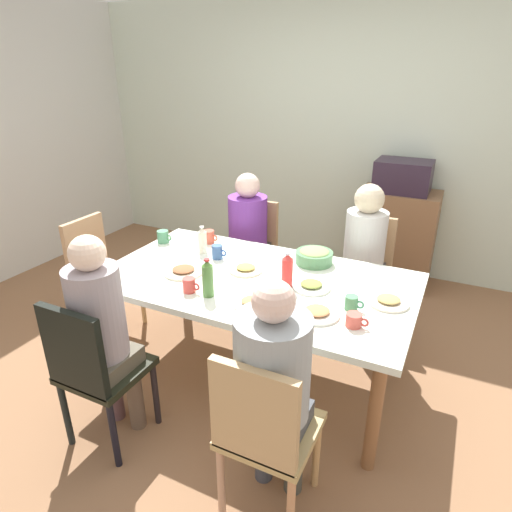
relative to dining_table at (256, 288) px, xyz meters
name	(u,v)px	position (x,y,z in m)	size (l,w,h in m)	color
ground_plane	(256,371)	(0.00, 0.00, -0.65)	(6.84, 6.84, 0.00)	#8B6142
wall_back	(352,138)	(0.00, 2.15, 0.65)	(5.94, 0.12, 2.60)	silver
dining_table	(256,288)	(0.00, 0.00, 0.00)	(1.95, 1.09, 0.72)	white
chair_0	(264,430)	(0.49, -0.92, -0.14)	(0.40, 0.40, 0.90)	tan
person_0	(273,379)	(0.49, -0.83, 0.06)	(0.33, 0.33, 1.19)	#3E424C
chair_1	(94,367)	(-0.49, -0.92, -0.14)	(0.40, 0.40, 0.90)	black
person_1	(101,326)	(-0.49, -0.83, 0.06)	(0.30, 0.30, 1.21)	brown
chair_2	(364,267)	(0.49, 0.92, -0.14)	(0.40, 0.40, 0.90)	tan
person_2	(364,247)	(0.49, 0.83, 0.06)	(0.30, 0.30, 1.19)	#393641
chair_3	(252,246)	(-0.49, 0.92, -0.14)	(0.40, 0.40, 0.90)	tan
person_3	(247,228)	(-0.49, 0.83, 0.05)	(0.32, 0.32, 1.17)	#384041
chair_4	(98,269)	(-1.35, 0.00, -0.14)	(0.40, 0.40, 0.90)	tan
plate_0	(252,303)	(0.13, -0.32, 0.08)	(0.21, 0.21, 0.04)	silver
plate_1	(184,271)	(-0.45, -0.14, 0.08)	(0.26, 0.26, 0.04)	beige
plate_2	(388,301)	(0.81, 0.04, 0.08)	(0.23, 0.23, 0.04)	silver
plate_3	(246,269)	(-0.11, 0.06, 0.08)	(0.22, 0.22, 0.04)	#ECE2C4
plate_4	(311,286)	(0.36, 0.02, 0.08)	(0.23, 0.23, 0.04)	silver
plate_5	(317,313)	(0.49, -0.26, 0.08)	(0.24, 0.24, 0.04)	silver
bowl_0	(314,256)	(0.25, 0.38, 0.12)	(0.25, 0.25, 0.10)	#508656
cup_0	(352,303)	(0.64, -0.12, 0.11)	(0.11, 0.07, 0.08)	#4B8B5B
cup_1	(189,285)	(-0.27, -0.34, 0.11)	(0.11, 0.07, 0.09)	#D3463F
cup_2	(209,237)	(-0.58, 0.38, 0.12)	(0.12, 0.09, 0.10)	#C4513D
cup_3	(218,252)	(-0.37, 0.16, 0.12)	(0.11, 0.07, 0.10)	#3A5D95
cup_4	(163,237)	(-0.89, 0.24, 0.12)	(0.12, 0.09, 0.09)	#4C8C64
cup_5	(300,317)	(0.44, -0.39, 0.11)	(0.11, 0.08, 0.08)	#D5513C
cup_6	(354,320)	(0.69, -0.28, 0.10)	(0.12, 0.08, 0.07)	#CB5144
bottle_0	(208,279)	(-0.15, -0.33, 0.18)	(0.06, 0.06, 0.23)	#4C7A39
bottle_1	(202,240)	(-0.52, 0.20, 0.16)	(0.06, 0.06, 0.20)	beige
bottle_2	(287,271)	(0.22, -0.03, 0.18)	(0.07, 0.07, 0.23)	red
bottle_3	(277,300)	(0.30, -0.37, 0.17)	(0.05, 0.05, 0.21)	silver
side_cabinet	(395,238)	(0.57, 1.85, -0.20)	(0.70, 0.44, 0.90)	brown
microwave	(403,176)	(0.57, 1.85, 0.39)	(0.48, 0.36, 0.28)	#2C1E2F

